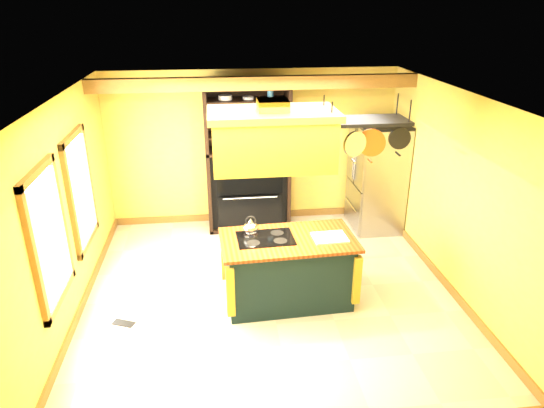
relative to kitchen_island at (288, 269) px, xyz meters
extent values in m
plane|color=beige|center=(-0.22, 0.20, -0.47)|extent=(5.00, 5.00, 0.00)
plane|color=white|center=(-0.22, 0.20, 2.23)|extent=(5.00, 5.00, 0.00)
cube|color=gold|center=(-0.22, 2.70, 0.88)|extent=(5.00, 0.02, 2.70)
cube|color=gold|center=(-0.22, -2.30, 0.88)|extent=(5.00, 0.02, 2.70)
cube|color=gold|center=(-2.72, 0.20, 0.88)|extent=(0.02, 5.00, 2.70)
cube|color=gold|center=(2.28, 0.20, 0.88)|extent=(0.02, 5.00, 2.70)
cube|color=olive|center=(-0.22, 1.90, 2.12)|extent=(5.00, 0.15, 0.20)
cube|color=olive|center=(-2.69, -0.60, 0.93)|extent=(0.06, 1.06, 1.56)
cube|color=white|center=(-2.66, -0.60, 0.93)|extent=(0.02, 0.85, 1.34)
cube|color=olive|center=(-2.69, 0.80, 0.93)|extent=(0.06, 1.06, 1.56)
cube|color=white|center=(-2.66, 0.80, 0.93)|extent=(0.02, 0.85, 1.34)
cube|color=black|center=(0.00, 0.00, -0.03)|extent=(1.63, 0.94, 0.88)
cube|color=brown|center=(0.00, 0.00, 0.43)|extent=(1.78, 1.04, 0.04)
cube|color=black|center=(-0.29, 0.03, 0.46)|extent=(0.74, 0.53, 0.01)
ellipsoid|color=silver|center=(-0.47, 0.14, 0.56)|extent=(0.20, 0.20, 0.16)
cube|color=white|center=(0.53, -0.05, 0.46)|extent=(0.45, 0.36, 0.02)
cube|color=#A48229|center=(-0.20, 0.00, 1.73)|extent=(1.41, 0.76, 0.60)
cube|color=olive|center=(-0.20, 0.00, 2.07)|extent=(1.50, 0.85, 0.08)
cube|color=#A48229|center=(-0.20, 0.00, 2.13)|extent=(0.35, 0.35, 0.20)
cube|color=black|center=(0.90, 0.00, 1.96)|extent=(1.02, 0.51, 0.04)
cylinder|color=black|center=(0.44, -0.20, 2.09)|extent=(0.02, 0.02, 0.27)
cylinder|color=black|center=(1.36, 0.20, 2.09)|extent=(0.02, 0.02, 0.27)
cylinder|color=black|center=(0.49, 0.10, 1.76)|extent=(0.26, 0.04, 0.26)
cylinder|color=silver|center=(0.77, -0.10, 1.71)|extent=(0.31, 0.04, 0.31)
cylinder|color=#AC562B|center=(1.04, 0.10, 1.66)|extent=(0.35, 0.04, 0.35)
cylinder|color=black|center=(1.31, -0.10, 1.76)|extent=(0.26, 0.04, 0.26)
cube|color=#93949B|center=(1.88, 2.10, 0.45)|extent=(0.77, 0.94, 1.84)
cube|color=#93949B|center=(1.48, 1.87, 0.86)|extent=(0.03, 0.45, 0.99)
cube|color=#93949B|center=(1.48, 2.34, 0.86)|extent=(0.03, 0.45, 0.99)
cube|color=#93949B|center=(1.48, 2.10, -0.05)|extent=(0.03, 0.90, 0.77)
cube|color=black|center=(1.88, 2.10, -0.44)|extent=(0.73, 0.89, 0.06)
cube|color=black|center=(-0.33, 2.65, 0.78)|extent=(1.41, 0.06, 2.50)
cube|color=black|center=(-1.01, 2.39, 0.78)|extent=(0.06, 0.60, 2.50)
cube|color=black|center=(0.35, 2.39, 0.78)|extent=(0.06, 0.60, 2.50)
cube|color=black|center=(-0.33, 2.39, 0.94)|extent=(1.41, 0.60, 0.05)
cube|color=black|center=(-0.33, 2.42, 0.27)|extent=(1.29, 0.50, 1.35)
cube|color=black|center=(-0.33, 2.07, 0.56)|extent=(1.10, 0.04, 0.60)
cube|color=black|center=(-0.33, 2.07, -0.04)|extent=(1.10, 0.04, 0.54)
cube|color=black|center=(-0.33, 2.39, 1.21)|extent=(1.29, 0.54, 0.02)
cube|color=black|center=(-0.33, 2.39, 1.51)|extent=(1.29, 0.54, 0.02)
cube|color=black|center=(-0.33, 2.39, 1.79)|extent=(1.29, 0.54, 0.03)
cylinder|color=white|center=(-0.68, 2.34, 1.26)|extent=(0.22, 0.22, 0.07)
cylinder|color=#4288BA|center=(0.05, 2.34, 1.61)|extent=(0.10, 0.10, 0.17)
cube|color=black|center=(-2.12, -0.29, -0.46)|extent=(0.30, 0.22, 0.01)
camera|label=1|loc=(-0.88, -5.49, 3.28)|focal=32.00mm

